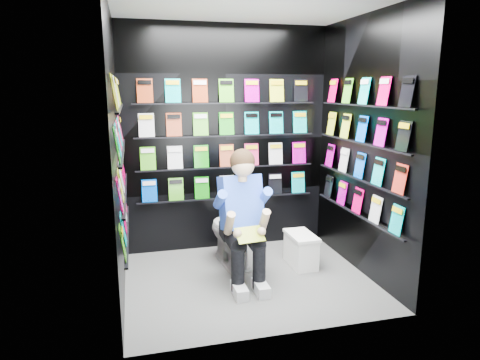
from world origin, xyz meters
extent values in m
plane|color=#5C5C59|center=(0.00, 0.00, 0.00)|extent=(2.40, 2.40, 0.00)
plane|color=white|center=(0.00, 0.00, 2.60)|extent=(2.40, 2.40, 0.00)
cube|color=black|center=(0.00, 1.00, 1.30)|extent=(2.40, 0.04, 2.60)
cube|color=black|center=(0.00, -1.00, 1.30)|extent=(2.40, 0.04, 2.60)
cube|color=black|center=(-1.20, 0.00, 1.30)|extent=(0.04, 2.00, 2.60)
cube|color=black|center=(1.20, 0.00, 1.30)|extent=(0.04, 2.00, 2.60)
imported|color=silver|center=(-0.06, 0.46, 0.37)|extent=(0.51, 0.80, 0.73)
cube|color=white|center=(0.65, 0.22, 0.16)|extent=(0.24, 0.43, 0.32)
cube|color=white|center=(0.65, 0.22, 0.34)|extent=(0.27, 0.46, 0.03)
cube|color=#2A911B|center=(-0.06, -0.27, 0.58)|extent=(0.28, 0.18, 0.11)
camera|label=1|loc=(-1.06, -3.84, 1.89)|focal=32.00mm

